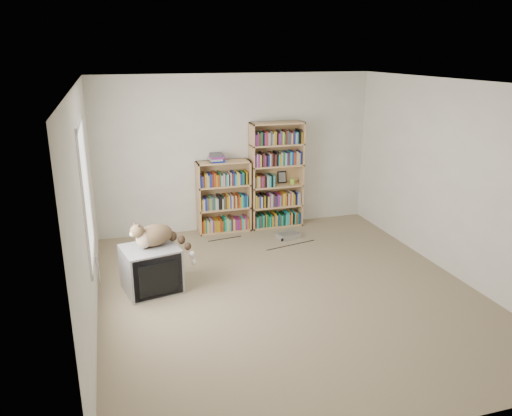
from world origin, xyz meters
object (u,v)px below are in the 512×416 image
object	(u,v)px
bookcase_tall	(276,178)
dvd_player	(288,236)
cat	(160,238)
crt_tv	(151,269)
bookcase_short	(223,199)

from	to	relation	value
bookcase_tall	dvd_player	world-z (taller)	bookcase_tall
cat	bookcase_tall	xyz separation A→B (m)	(2.10, 1.78, 0.17)
crt_tv	cat	xyz separation A→B (m)	(0.14, 0.04, 0.38)
crt_tv	bookcase_short	world-z (taller)	bookcase_short
crt_tv	cat	distance (m)	0.40
bookcase_tall	dvd_player	bearing A→B (deg)	-90.03
cat	bookcase_short	xyz separation A→B (m)	(1.20, 1.78, -0.12)
crt_tv	cat	size ratio (longest dim) A/B	0.94
crt_tv	dvd_player	bearing A→B (deg)	16.08
cat	bookcase_short	bearing A→B (deg)	30.91
cat	bookcase_short	size ratio (longest dim) A/B	0.69
bookcase_tall	bookcase_short	bearing A→B (deg)	179.92
bookcase_short	dvd_player	xyz separation A→B (m)	(0.89, -0.63, -0.49)
cat	dvd_player	distance (m)	2.47
crt_tv	dvd_player	xyz separation A→B (m)	(2.23, 1.19, -0.24)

